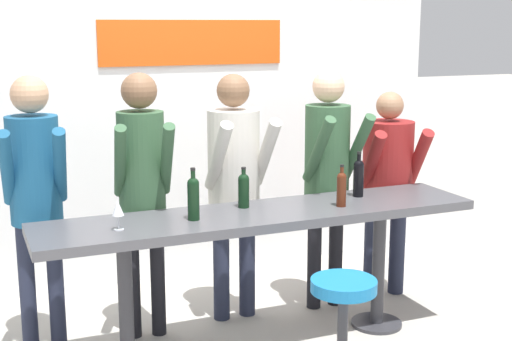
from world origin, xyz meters
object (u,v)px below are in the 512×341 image
bar_stool (343,320)px  wine_bottle_3 (342,187)px  tasting_table (261,230)px  wine_bottle_1 (244,189)px  person_far_left (35,181)px  wine_bottle_0 (359,176)px  person_center_right (388,173)px  wine_bottle_2 (193,196)px  person_center (328,162)px  wine_glass_0 (118,209)px  person_left (142,173)px  person_center_left (234,170)px

bar_stool → wine_bottle_3: wine_bottle_3 is taller
tasting_table → wine_bottle_1: wine_bottle_1 is taller
person_far_left → wine_bottle_0: 2.15m
person_center_right → wine_bottle_1: size_ratio=5.99×
person_far_left → wine_bottle_2: (0.87, -0.55, -0.05)m
wine_bottle_0 → wine_bottle_1: (-0.85, 0.03, -0.02)m
person_center → person_center_right: person_center is taller
wine_glass_0 → person_center_right: bearing=14.3°
tasting_table → person_left: (-0.66, 0.46, 0.34)m
wine_bottle_3 → bar_stool: bearing=-117.9°
person_far_left → person_left: 0.67m
person_center_right → wine_bottle_2: person_center_right is taller
person_left → wine_bottle_2: person_left is taller
person_center → wine_bottle_1: 0.85m
tasting_table → bar_stool: (0.17, -0.78, -0.33)m
tasting_table → person_center_right: bearing=21.3°
person_left → person_center_right: 1.94m
person_far_left → person_center_right: size_ratio=1.12×
person_far_left → wine_bottle_2: size_ratio=5.52×
tasting_table → person_center_right: 1.38m
person_center_right → wine_bottle_3: (-0.74, -0.58, 0.07)m
bar_stool → wine_bottle_3: 0.98m
person_far_left → bar_stool: bearing=-35.5°
person_left → wine_bottle_1: bearing=-20.3°
wine_bottle_0 → person_center_left: bearing=151.4°
person_center_left → person_center: person_center is taller
person_center → person_center_right: 0.57m
wine_bottle_0 → person_center_right: bearing=38.1°
wine_bottle_0 → wine_bottle_2: (-1.24, -0.14, 0.00)m
person_far_left → person_center_right: bearing=5.0°
person_center → tasting_table: bearing=-147.8°
tasting_table → person_far_left: person_far_left is taller
wine_bottle_2 → wine_bottle_3: wine_bottle_2 is taller
tasting_table → bar_stool: size_ratio=4.05×
wine_bottle_3 → wine_glass_0: 1.47m
tasting_table → wine_bottle_3: size_ratio=10.33×
wine_bottle_0 → wine_bottle_2: bearing=-173.7°
bar_stool → wine_bottle_1: size_ratio=2.66×
person_far_left → wine_bottle_3: person_far_left is taller
person_center_left → wine_bottle_0: bearing=-29.3°
person_center_left → person_center_right: bearing=-2.1°
wine_bottle_1 → wine_glass_0: size_ratio=1.52×
bar_stool → person_center_right: person_center_right is taller
person_center_left → tasting_table: bearing=-92.5°
person_center_left → wine_bottle_2: person_center_left is taller
tasting_table → person_center_right: (1.27, 0.50, 0.18)m
person_far_left → person_center: bearing=3.7°
person_center_right → wine_bottle_0: bearing=-131.2°
person_center_left → bar_stool: bearing=-84.3°
person_far_left → wine_glass_0: size_ratio=10.17×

